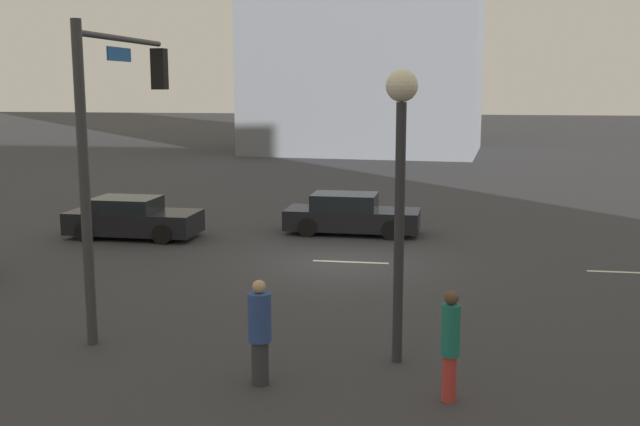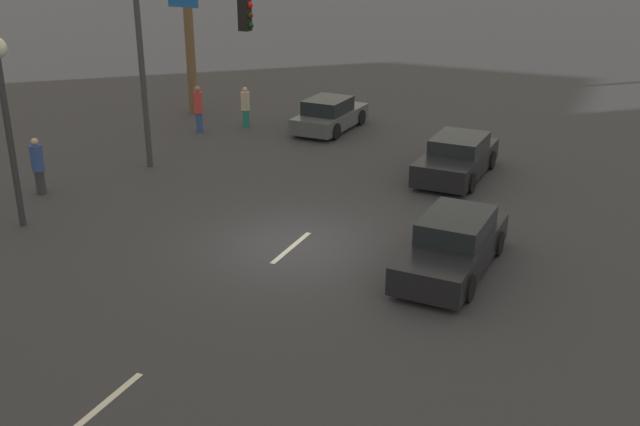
{
  "view_description": "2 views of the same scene",
  "coord_description": "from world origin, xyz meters",
  "px_view_note": "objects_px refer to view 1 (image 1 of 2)",
  "views": [
    {
      "loc": [
        -2.69,
        20.67,
        4.98
      ],
      "look_at": [
        0.68,
        -0.29,
        1.35
      ],
      "focal_mm": 42.12,
      "sensor_mm": 36.0,
      "label": 1
    },
    {
      "loc": [
        -16.43,
        -8.21,
        8.16
      ],
      "look_at": [
        -0.26,
        -0.84,
        1.13
      ],
      "focal_mm": 42.4,
      "sensor_mm": 36.0,
      "label": 2
    }
  ],
  "objects_px": {
    "car_5": "(351,215)",
    "pedestrian_3": "(260,330)",
    "car_2": "(133,219)",
    "pedestrian_0": "(450,342)",
    "streetlamp": "(401,156)",
    "traffic_signal": "(115,126)"
  },
  "relations": [
    {
      "from": "car_5",
      "to": "pedestrian_3",
      "type": "distance_m",
      "value": 13.17
    },
    {
      "from": "car_5",
      "to": "streetlamp",
      "type": "bearing_deg",
      "value": 100.91
    },
    {
      "from": "traffic_signal",
      "to": "pedestrian_3",
      "type": "bearing_deg",
      "value": 142.27
    },
    {
      "from": "car_5",
      "to": "pedestrian_0",
      "type": "bearing_deg",
      "value": 103.4
    },
    {
      "from": "car_2",
      "to": "pedestrian_3",
      "type": "height_order",
      "value": "pedestrian_3"
    },
    {
      "from": "streetlamp",
      "to": "pedestrian_0",
      "type": "relative_size",
      "value": 2.89
    },
    {
      "from": "car_2",
      "to": "pedestrian_0",
      "type": "bearing_deg",
      "value": 131.42
    },
    {
      "from": "pedestrian_3",
      "to": "streetlamp",
      "type": "bearing_deg",
      "value": -147.5
    },
    {
      "from": "traffic_signal",
      "to": "streetlamp",
      "type": "height_order",
      "value": "traffic_signal"
    },
    {
      "from": "car_2",
      "to": "traffic_signal",
      "type": "height_order",
      "value": "traffic_signal"
    },
    {
      "from": "traffic_signal",
      "to": "pedestrian_0",
      "type": "distance_m",
      "value": 8.13
    },
    {
      "from": "car_5",
      "to": "pedestrian_3",
      "type": "height_order",
      "value": "pedestrian_3"
    },
    {
      "from": "car_2",
      "to": "pedestrian_0",
      "type": "distance_m",
      "value": 15.45
    },
    {
      "from": "car_2",
      "to": "car_5",
      "type": "height_order",
      "value": "car_5"
    },
    {
      "from": "pedestrian_0",
      "to": "pedestrian_3",
      "type": "height_order",
      "value": "pedestrian_0"
    },
    {
      "from": "car_2",
      "to": "pedestrian_3",
      "type": "bearing_deg",
      "value": 121.9
    },
    {
      "from": "pedestrian_0",
      "to": "streetlamp",
      "type": "bearing_deg",
      "value": -60.27
    },
    {
      "from": "traffic_signal",
      "to": "streetlamp",
      "type": "relative_size",
      "value": 1.18
    },
    {
      "from": "traffic_signal",
      "to": "pedestrian_0",
      "type": "height_order",
      "value": "traffic_signal"
    },
    {
      "from": "streetlamp",
      "to": "pedestrian_0",
      "type": "xyz_separation_m",
      "value": [
        -0.92,
        1.61,
        -2.77
      ]
    },
    {
      "from": "car_5",
      "to": "pedestrian_0",
      "type": "distance_m",
      "value": 13.73
    },
    {
      "from": "car_2",
      "to": "streetlamp",
      "type": "relative_size",
      "value": 0.82
    }
  ]
}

